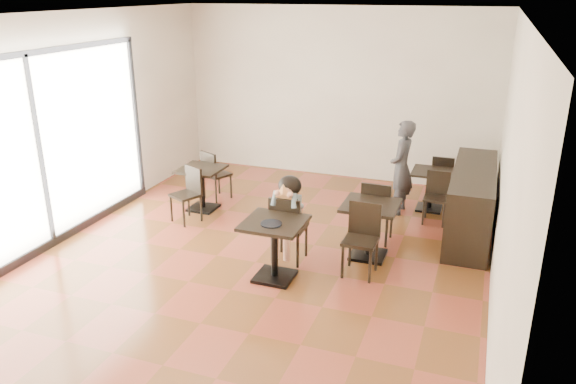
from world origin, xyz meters
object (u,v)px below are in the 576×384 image
at_px(chair_left_a, 217,175).
at_px(child_table, 275,250).
at_px(cafe_table_mid, 369,230).
at_px(child_chair, 289,228).
at_px(chair_back_a, 443,177).
at_px(chair_mid_a, 378,211).
at_px(cafe_table_left, 202,189).
at_px(chair_back_b, 436,199).
at_px(cafe_table_back, 431,190).
at_px(adult_patron, 401,168).
at_px(chair_mid_b, 360,241).
at_px(chair_left_b, 185,195).
at_px(child, 289,219).

bearing_deg(chair_left_a, child_table, 154.75).
distance_m(cafe_table_mid, chair_left_a, 3.26).
height_order(child_chair, chair_back_a, child_chair).
relative_size(chair_mid_a, chair_back_a, 1.16).
relative_size(cafe_table_left, chair_back_a, 0.89).
bearing_deg(chair_back_b, child_table, -123.39).
xyz_separation_m(child_table, cafe_table_left, (-1.98, 1.81, -0.03)).
height_order(cafe_table_back, chair_left_a, chair_left_a).
bearing_deg(cafe_table_back, child_chair, -121.96).
distance_m(chair_back_a, chair_back_b, 1.10).
distance_m(child_chair, chair_mid_a, 1.42).
height_order(child_table, chair_mid_a, chair_mid_a).
bearing_deg(cafe_table_left, child_table, -42.32).
xyz_separation_m(adult_patron, chair_mid_b, (-0.13, -2.32, -0.30)).
xyz_separation_m(adult_patron, chair_mid_a, (-0.13, -1.22, -0.30)).
bearing_deg(cafe_table_mid, chair_back_b, 64.46).
relative_size(cafe_table_mid, chair_left_a, 0.89).
height_order(child_table, chair_left_a, chair_left_a).
relative_size(chair_left_b, chair_back_b, 1.08).
height_order(adult_patron, cafe_table_mid, adult_patron).
bearing_deg(chair_left_a, chair_left_b, 114.65).
height_order(chair_mid_a, chair_back_b, chair_mid_a).
height_order(child_chair, chair_left_b, child_chair).
bearing_deg(cafe_table_left, cafe_table_mid, -14.87).
height_order(child, chair_left_b, child).
distance_m(child_table, child, 0.59).
relative_size(child_table, cafe_table_left, 1.09).
xyz_separation_m(chair_mid_a, chair_back_b, (0.72, 0.97, -0.06)).
distance_m(cafe_table_mid, cafe_table_back, 2.15).
distance_m(adult_patron, chair_left_a, 3.15).
bearing_deg(chair_mid_a, child_chair, 47.06).
xyz_separation_m(cafe_table_left, cafe_table_back, (3.56, 1.28, -0.03)).
distance_m(chair_mid_a, chair_mid_b, 1.10).
distance_m(chair_left_a, chair_left_b, 1.10).
distance_m(adult_patron, chair_left_b, 3.47).
relative_size(child_chair, cafe_table_back, 1.41).
bearing_deg(chair_back_b, cafe_table_back, 104.64).
distance_m(child_chair, child, 0.12).
height_order(child, adult_patron, adult_patron).
relative_size(child, cafe_table_mid, 1.53).
distance_m(cafe_table_left, chair_left_b, 0.55).
height_order(chair_mid_b, chair_back_a, chair_mid_b).
relative_size(chair_back_a, chair_back_b, 1.00).
height_order(cafe_table_back, chair_mid_b, chair_mid_b).
bearing_deg(chair_back_b, chair_left_b, -160.24).
xyz_separation_m(chair_mid_a, chair_back_a, (0.72, 2.07, -0.06)).
height_order(adult_patron, chair_mid_a, adult_patron).
bearing_deg(chair_mid_a, adult_patron, -94.62).
distance_m(child, chair_back_b, 2.63).
distance_m(adult_patron, chair_back_b, 0.74).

